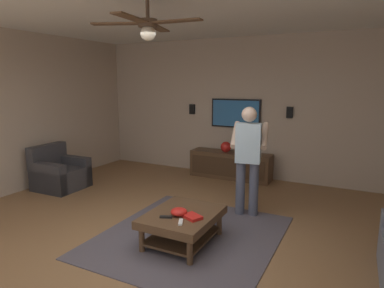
% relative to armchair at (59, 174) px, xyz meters
% --- Properties ---
extents(ground_plane, '(8.75, 8.75, 0.00)m').
position_rel_armchair_xyz_m(ground_plane, '(-1.23, -2.89, -0.28)').
color(ground_plane, olive).
extents(wall_back_tv, '(0.10, 7.00, 2.89)m').
position_rel_armchair_xyz_m(wall_back_tv, '(2.47, -2.89, 1.17)').
color(wall_back_tv, '#BCA893').
rests_on(wall_back_tv, ground).
extents(area_rug, '(2.43, 2.18, 0.01)m').
position_rel_armchair_xyz_m(area_rug, '(-0.70, -3.14, -0.27)').
color(area_rug, '#514C56').
rests_on(area_rug, ground).
extents(armchair, '(0.82, 0.83, 0.82)m').
position_rel_armchair_xyz_m(armchair, '(0.00, 0.00, 0.00)').
color(armchair, '#38383D').
rests_on(armchair, ground).
extents(coffee_table, '(1.00, 0.80, 0.40)m').
position_rel_armchair_xyz_m(coffee_table, '(-0.90, -3.14, 0.02)').
color(coffee_table, '#513823').
rests_on(coffee_table, ground).
extents(media_console, '(0.45, 1.70, 0.55)m').
position_rel_armchair_xyz_m(media_console, '(2.13, -2.64, -0.00)').
color(media_console, '#513823').
rests_on(media_console, ground).
extents(tv, '(0.05, 1.07, 0.60)m').
position_rel_armchair_xyz_m(tv, '(2.37, -2.64, 1.06)').
color(tv, black).
extents(person_standing, '(0.60, 0.61, 1.64)m').
position_rel_armchair_xyz_m(person_standing, '(0.37, -3.56, 0.65)').
color(person_standing, '#4C5166').
rests_on(person_standing, ground).
extents(bowl, '(0.20, 0.20, 0.09)m').
position_rel_armchair_xyz_m(bowl, '(-0.98, -3.14, 0.17)').
color(bowl, red).
rests_on(bowl, coffee_table).
extents(remote_white, '(0.15, 0.10, 0.02)m').
position_rel_armchair_xyz_m(remote_white, '(-1.18, -3.27, 0.13)').
color(remote_white, white).
rests_on(remote_white, coffee_table).
extents(remote_black, '(0.10, 0.16, 0.02)m').
position_rel_armchair_xyz_m(remote_black, '(-1.12, -3.04, 0.13)').
color(remote_black, black).
rests_on(remote_black, coffee_table).
extents(book, '(0.24, 0.27, 0.04)m').
position_rel_armchair_xyz_m(book, '(-0.99, -3.33, 0.14)').
color(book, red).
rests_on(book, coffee_table).
extents(vase_round, '(0.22, 0.22, 0.22)m').
position_rel_armchair_xyz_m(vase_round, '(2.10, -2.54, 0.38)').
color(vase_round, red).
rests_on(vase_round, media_console).
extents(wall_speaker_left, '(0.06, 0.12, 0.22)m').
position_rel_armchair_xyz_m(wall_speaker_left, '(2.39, -3.75, 1.13)').
color(wall_speaker_left, black).
extents(wall_speaker_right, '(0.06, 0.12, 0.22)m').
position_rel_armchair_xyz_m(wall_speaker_right, '(2.39, -1.61, 1.11)').
color(wall_speaker_right, black).
extents(ceiling_fan, '(1.20, 1.18, 0.46)m').
position_rel_armchair_xyz_m(ceiling_fan, '(-1.28, -2.95, 2.29)').
color(ceiling_fan, '#4C3828').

